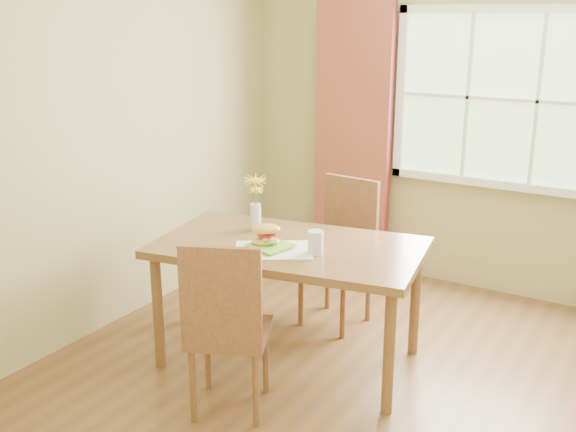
% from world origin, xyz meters
% --- Properties ---
extents(room, '(4.24, 3.84, 2.74)m').
position_xyz_m(room, '(0.00, 0.00, 1.35)').
color(room, brown).
rests_on(room, ground).
extents(window, '(1.62, 0.06, 1.32)m').
position_xyz_m(window, '(0.00, 1.87, 1.50)').
color(window, '#ABD6A2').
rests_on(window, room).
extents(curtain_left, '(0.65, 0.08, 2.20)m').
position_xyz_m(curtain_left, '(-1.15, 1.78, 1.10)').
color(curtain_left, maroon).
rests_on(curtain_left, room).
extents(dining_table, '(1.71, 1.15, 0.77)m').
position_xyz_m(dining_table, '(-0.75, 0.12, 0.69)').
color(dining_table, brown).
rests_on(dining_table, room).
extents(chair_near, '(0.55, 0.55, 1.00)m').
position_xyz_m(chair_near, '(-0.72, -0.58, 0.55)').
color(chair_near, brown).
rests_on(chair_near, room).
extents(chair_far, '(0.46, 0.46, 1.02)m').
position_xyz_m(chair_far, '(-0.75, 0.83, 0.56)').
color(chair_far, brown).
rests_on(chair_far, room).
extents(placemat, '(0.56, 0.52, 0.01)m').
position_xyz_m(placemat, '(-0.77, -0.03, 0.77)').
color(placemat, beige).
rests_on(placemat, dining_table).
extents(plate, '(0.27, 0.27, 0.01)m').
position_xyz_m(plate, '(-0.80, -0.01, 0.78)').
color(plate, '#79CD33').
rests_on(plate, placemat).
extents(croissant_sandwich, '(0.21, 0.19, 0.13)m').
position_xyz_m(croissant_sandwich, '(-0.84, -0.01, 0.85)').
color(croissant_sandwich, '#F9CA54').
rests_on(croissant_sandwich, plate).
extents(water_glass, '(0.09, 0.09, 0.14)m').
position_xyz_m(water_glass, '(-0.54, 0.05, 0.84)').
color(water_glass, silver).
rests_on(water_glass, dining_table).
extents(flower_vase, '(0.14, 0.14, 0.35)m').
position_xyz_m(flower_vase, '(-1.07, 0.24, 0.98)').
color(flower_vase, silver).
rests_on(flower_vase, dining_table).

